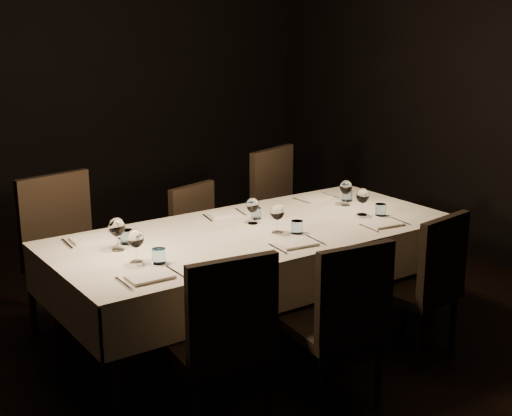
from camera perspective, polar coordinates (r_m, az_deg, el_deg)
room at (r=4.21m, az=0.00°, el=7.89°), size 5.01×6.01×3.01m
dining_table at (r=4.39m, az=0.00°, el=-2.69°), size 2.52×1.12×0.76m
chair_near_left at (r=3.52m, az=-2.67°, el=-10.19°), size 0.51×0.51×0.96m
place_setting_near_left at (r=3.76m, az=-8.85°, el=-3.66°), size 0.33×0.41×0.18m
chair_near_center at (r=3.78m, az=6.84°, el=-8.61°), size 0.50×0.50×0.93m
place_setting_near_center at (r=4.22m, az=2.55°, el=-1.37°), size 0.33×0.40×0.18m
chair_near_right at (r=4.39m, az=13.43°, el=-5.57°), size 0.50×0.50×0.92m
place_setting_near_right at (r=4.66m, az=9.37°, el=0.04°), size 0.33×0.40×0.18m
chair_far_left at (r=4.74m, az=-14.83°, el=-3.32°), size 0.58×0.58×1.05m
place_setting_far_left at (r=4.13m, az=-11.50°, el=-1.99°), size 0.34×0.41×0.19m
chair_far_center at (r=5.08m, az=-4.29°, el=-2.55°), size 0.52×0.52×0.87m
place_setting_far_center at (r=4.55m, az=-0.91°, el=-0.18°), size 0.32×0.39×0.17m
chair_far_right at (r=5.50m, az=2.37°, el=-0.26°), size 0.63×0.63×1.04m
place_setting_far_right at (r=5.01m, az=6.50°, el=1.22°), size 0.32×0.40×0.18m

